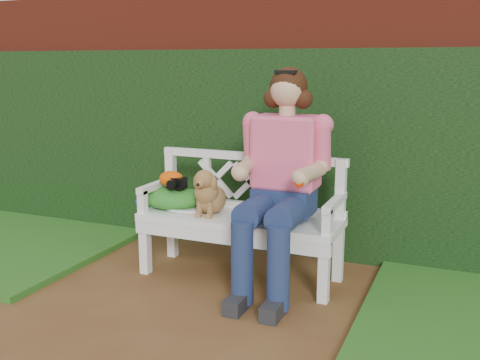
% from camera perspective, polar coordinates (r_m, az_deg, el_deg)
% --- Properties ---
extents(ground, '(60.00, 60.00, 0.00)m').
position_cam_1_polar(ground, '(3.59, -8.12, -14.64)').
color(ground, '#593219').
extents(brick_wall, '(10.00, 0.30, 2.20)m').
position_cam_1_polar(brick_wall, '(4.96, 2.87, 6.13)').
color(brick_wall, maroon).
rests_on(brick_wall, ground).
extents(ivy_hedge, '(10.00, 0.18, 1.70)m').
position_cam_1_polar(ivy_hedge, '(4.79, 1.93, 2.92)').
color(ivy_hedge, '#234F1C').
rests_on(ivy_hedge, ground).
extents(garden_bench, '(1.62, 0.71, 0.48)m').
position_cam_1_polar(garden_bench, '(4.24, 0.00, -6.76)').
color(garden_bench, white).
rests_on(garden_bench, ground).
extents(seated_woman, '(0.88, 1.05, 1.62)m').
position_cam_1_polar(seated_woman, '(3.96, 4.45, 0.41)').
color(seated_woman, '#D14C5A').
rests_on(seated_woman, ground).
extents(dog, '(0.27, 0.35, 0.36)m').
position_cam_1_polar(dog, '(4.17, -3.12, -1.11)').
color(dog, brown).
rests_on(dog, garden_bench).
extents(tennis_racket, '(0.72, 0.48, 0.03)m').
position_cam_1_polar(tennis_racket, '(4.37, -5.79, -2.76)').
color(tennis_racket, silver).
rests_on(tennis_racket, garden_bench).
extents(green_bag, '(0.54, 0.45, 0.17)m').
position_cam_1_polar(green_bag, '(4.40, -6.85, -1.77)').
color(green_bag, '#276725').
rests_on(green_bag, garden_bench).
extents(camera_item, '(0.14, 0.11, 0.09)m').
position_cam_1_polar(camera_item, '(4.33, -6.42, -0.28)').
color(camera_item, black).
rests_on(camera_item, green_bag).
extents(baseball_glove, '(0.22, 0.17, 0.13)m').
position_cam_1_polar(baseball_glove, '(4.38, -6.99, 0.10)').
color(baseball_glove, '#DC4E06').
rests_on(baseball_glove, green_bag).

